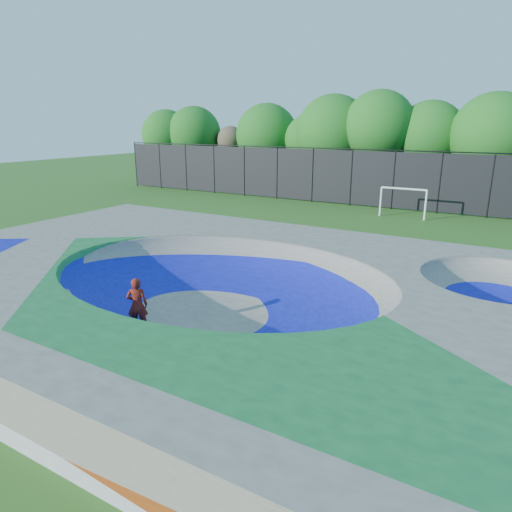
{
  "coord_description": "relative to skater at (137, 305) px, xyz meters",
  "views": [
    {
      "loc": [
        7.69,
        -10.86,
        5.82
      ],
      "look_at": [
        -0.4,
        3.0,
        1.1
      ],
      "focal_mm": 32.0,
      "sensor_mm": 36.0,
      "label": 1
    }
  ],
  "objects": [
    {
      "name": "ground",
      "position": [
        1.34,
        2.13,
        -0.81
      ],
      "size": [
        120.0,
        120.0,
        0.0
      ],
      "primitive_type": "plane",
      "color": "#285818",
      "rests_on": "ground"
    },
    {
      "name": "skater",
      "position": [
        0.0,
        0.0,
        0.0
      ],
      "size": [
        0.7,
        0.65,
        1.61
      ],
      "primitive_type": "imported",
      "rotation": [
        0.0,
        0.0,
        3.74
      ],
      "color": "red",
      "rests_on": "ground"
    },
    {
      "name": "skateboard",
      "position": [
        0.0,
        0.0,
        -0.78
      ],
      "size": [
        0.79,
        0.56,
        0.05
      ],
      "primitive_type": "cube",
      "rotation": [
        0.0,
        0.0,
        0.49
      ],
      "color": "black",
      "rests_on": "ground"
    },
    {
      "name": "fence",
      "position": [
        1.34,
        23.13,
        1.29
      ],
      "size": [
        48.09,
        0.09,
        4.04
      ],
      "color": "black",
      "rests_on": "ground"
    },
    {
      "name": "treeline",
      "position": [
        1.77,
        27.92,
        4.12
      ],
      "size": [
        53.41,
        7.41,
        8.22
      ],
      "color": "#443422",
      "rests_on": "ground"
    },
    {
      "name": "soccer_goal",
      "position": [
        2.68,
        20.4,
        0.51
      ],
      "size": [
        2.89,
        0.12,
        1.9
      ],
      "color": "white",
      "rests_on": "ground"
    },
    {
      "name": "skate_deck",
      "position": [
        1.34,
        2.13,
        -0.06
      ],
      "size": [
        22.0,
        14.0,
        1.5
      ],
      "primitive_type": "cube",
      "color": "gray",
      "rests_on": "ground"
    }
  ]
}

